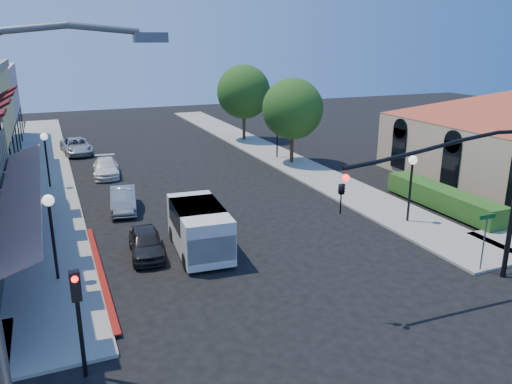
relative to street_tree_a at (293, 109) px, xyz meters
name	(u,v)px	position (x,y,z in m)	size (l,w,h in m)	color
ground	(355,341)	(-8.80, -22.00, -4.19)	(120.00, 120.00, 0.00)	black
sidewalk_left	(45,170)	(-17.55, 5.00, -4.13)	(3.50, 50.00, 0.12)	gray
sidewalk_right	(265,150)	(-0.05, 5.00, -4.13)	(3.50, 50.00, 0.12)	gray
curb_red_strip	(101,274)	(-15.70, -14.00, -4.19)	(0.25, 10.00, 0.06)	maroon
hedge	(441,209)	(2.90, -13.00, -4.19)	(1.40, 8.00, 1.10)	#225117
street_tree_a	(293,109)	(0.00, 0.00, 0.00)	(4.56, 4.56, 6.48)	#312213
street_tree_b	(244,92)	(0.00, 10.00, 0.35)	(4.94, 4.94, 7.02)	#312213
signal_mast_arm	(475,185)	(-2.94, -20.50, -0.11)	(8.01, 0.39, 6.00)	black
secondary_signal	(78,305)	(-16.80, -20.59, -1.88)	(0.28, 0.42, 3.32)	black
cobra_streetlight	(7,260)	(-17.95, -24.00, 1.07)	(3.60, 0.25, 9.31)	#595B5E
street_name_sign	(485,233)	(-1.30, -19.80, -2.50)	(0.80, 0.06, 2.50)	#595B5E
lamppost_left_near	(50,216)	(-17.30, -14.00, -1.46)	(0.44, 0.44, 3.57)	black
lamppost_left_far	(45,146)	(-17.30, 0.00, -1.46)	(0.44, 0.44, 3.57)	black
lamppost_right_near	(412,172)	(-0.30, -14.00, -1.46)	(0.44, 0.44, 3.57)	black
lamppost_right_far	(277,125)	(-0.30, 2.00, -1.46)	(0.44, 0.44, 3.57)	black
white_van	(199,226)	(-11.31, -13.41, -2.97)	(2.38, 4.90, 2.11)	silver
parked_car_a	(146,243)	(-13.60, -12.87, -3.60)	(1.40, 3.48, 1.19)	black
parked_car_b	(123,200)	(-13.60, -6.31, -3.56)	(1.34, 3.84, 1.27)	gray
parked_car_c	(106,168)	(-13.60, 1.70, -3.60)	(1.67, 4.11, 1.19)	white
parked_car_d	(76,146)	(-15.00, 10.00, -3.54)	(2.18, 4.73, 1.32)	#ABAFB1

